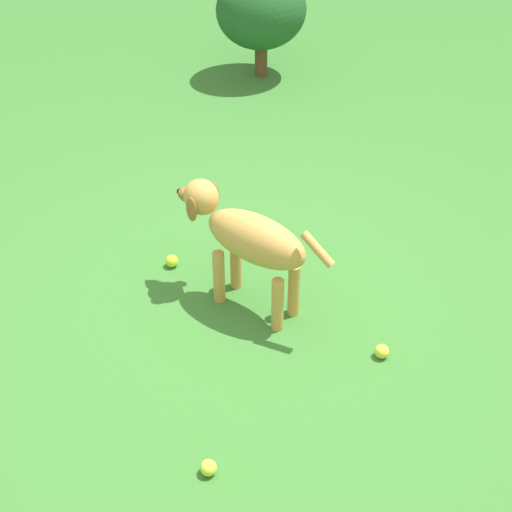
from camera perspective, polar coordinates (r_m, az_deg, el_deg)
name	(u,v)px	position (r m, az deg, el deg)	size (l,w,h in m)	color
ground	(245,306)	(3.77, -0.78, -3.72)	(14.00, 14.00, 0.00)	#38722D
dog	(247,237)	(3.55, -0.67, 1.42)	(0.60, 0.71, 0.60)	#C69347
tennis_ball_0	(382,351)	(3.54, 9.25, -6.94)	(0.07, 0.07, 0.07)	#CEDA3C
tennis_ball_1	(172,261)	(4.02, -6.22, -0.37)	(0.07, 0.07, 0.07)	#C2E12C
tennis_ball_2	(208,468)	(3.08, -3.52, -15.30)	(0.07, 0.07, 0.07)	#C8E23D
shrub_near	(261,10)	(5.89, 0.39, 17.63)	(0.66, 0.60, 0.78)	brown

